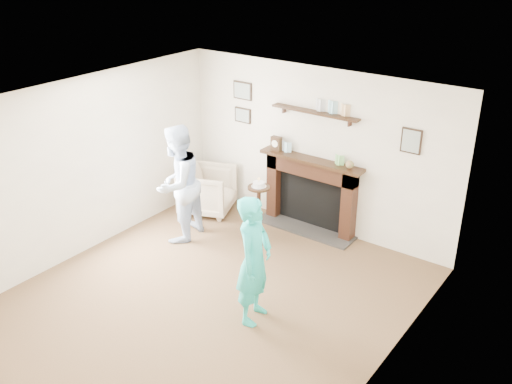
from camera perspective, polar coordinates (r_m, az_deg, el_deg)
ground at (r=7.33m, az=-4.63°, el=-10.63°), size 5.00×5.00×0.00m
room_shell at (r=7.02m, az=-1.44°, el=2.91°), size 4.54×5.02×2.52m
armchair at (r=9.49m, az=-4.78°, el=-1.87°), size 1.06×1.04×0.75m
man at (r=8.74m, az=-7.51°, el=-4.49°), size 0.78×0.94×1.76m
woman at (r=7.01m, az=-0.18°, el=-12.39°), size 0.50×0.65×1.59m
pedestal_table at (r=8.24m, az=0.28°, el=-1.14°), size 0.32×0.32×1.04m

